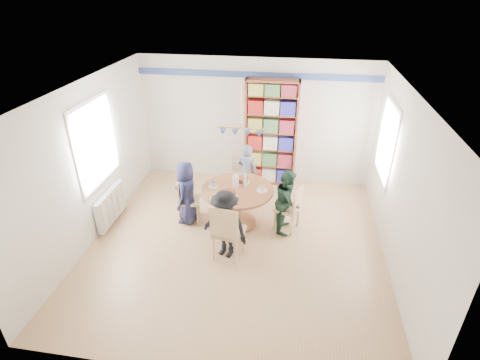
% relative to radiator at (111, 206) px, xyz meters
% --- Properties ---
extents(ground, '(5.00, 5.00, 0.00)m').
position_rel_radiator_xyz_m(ground, '(2.42, -0.30, -0.35)').
color(ground, tan).
extents(room_shell, '(5.00, 5.00, 5.00)m').
position_rel_radiator_xyz_m(room_shell, '(2.16, 0.57, 1.30)').
color(room_shell, white).
rests_on(room_shell, ground).
extents(radiator, '(0.12, 1.00, 0.60)m').
position_rel_radiator_xyz_m(radiator, '(0.00, 0.00, 0.00)').
color(radiator, silver).
rests_on(radiator, ground).
extents(dining_table, '(1.30, 1.30, 0.75)m').
position_rel_radiator_xyz_m(dining_table, '(2.34, 0.31, 0.21)').
color(dining_table, '#915C2F').
rests_on(dining_table, ground).
extents(chair_left, '(0.44, 0.44, 0.86)m').
position_rel_radiator_xyz_m(chair_left, '(1.35, 0.31, 0.12)').
color(chair_left, '#D7B784').
rests_on(chair_left, ground).
extents(chair_right, '(0.51, 0.51, 0.90)m').
position_rel_radiator_xyz_m(chair_right, '(3.32, 0.28, 0.15)').
color(chair_right, '#D7B784').
rests_on(chair_right, ground).
extents(chair_far, '(0.51, 0.51, 0.89)m').
position_rel_radiator_xyz_m(chair_far, '(2.27, 1.35, 0.14)').
color(chair_far, '#D7B784').
rests_on(chair_far, ground).
extents(chair_near, '(0.53, 0.53, 1.03)m').
position_rel_radiator_xyz_m(chair_near, '(2.34, -0.71, 0.22)').
color(chair_near, '#D7B784').
rests_on(chair_near, ground).
extents(person_left, '(0.42, 0.62, 1.22)m').
position_rel_radiator_xyz_m(person_left, '(1.40, 0.26, 0.26)').
color(person_left, '#1A1C39').
rests_on(person_left, ground).
extents(person_right, '(0.50, 0.62, 1.20)m').
position_rel_radiator_xyz_m(person_right, '(3.25, 0.28, 0.25)').
color(person_right, '#1A3526').
rests_on(person_right, ground).
extents(person_far, '(0.51, 0.40, 1.23)m').
position_rel_radiator_xyz_m(person_far, '(2.38, 1.23, 0.26)').
color(person_far, gray).
rests_on(person_far, ground).
extents(person_near, '(0.90, 0.71, 1.22)m').
position_rel_radiator_xyz_m(person_near, '(2.29, -0.61, 0.26)').
color(person_near, black).
rests_on(person_near, ground).
extents(bookshelf, '(1.10, 0.33, 2.31)m').
position_rel_radiator_xyz_m(bookshelf, '(2.78, 2.04, 0.79)').
color(bookshelf, brown).
rests_on(bookshelf, ground).
extents(tableware, '(1.07, 1.07, 0.28)m').
position_rel_radiator_xyz_m(tableware, '(2.31, 0.34, 0.46)').
color(tableware, white).
rests_on(tableware, dining_table).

